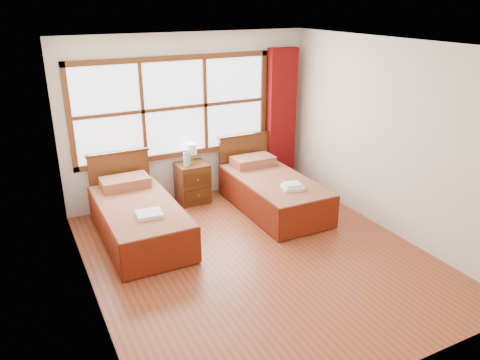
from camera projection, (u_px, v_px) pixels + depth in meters
name	position (u px, v px, depth m)	size (l,w,h in m)	color
floor	(258.00, 257.00, 5.93)	(4.50, 4.50, 0.00)	brown
ceiling	(261.00, 44.00, 4.98)	(4.50, 4.50, 0.00)	white
wall_back	(190.00, 118.00, 7.32)	(4.00, 4.00, 0.00)	silver
wall_left	(82.00, 189.00, 4.61)	(4.50, 4.50, 0.00)	silver
wall_right	(389.00, 138.00, 6.30)	(4.50, 4.50, 0.00)	silver
window	(175.00, 108.00, 7.11)	(3.16, 0.06, 1.56)	white
curtain	(281.00, 117.00, 7.93)	(0.50, 0.16, 2.30)	maroon
bed_left	(138.00, 218.00, 6.31)	(0.99, 2.01, 0.96)	#44250E
bed_right	(272.00, 191.00, 7.19)	(0.99, 2.01, 0.96)	#44250E
nightstand	(193.00, 183.00, 7.43)	(0.48, 0.47, 0.64)	#5A2F13
towels_left	(149.00, 214.00, 5.85)	(0.34, 0.30, 0.05)	white
towels_right	(293.00, 186.00, 6.68)	(0.34, 0.32, 0.09)	white
lamp	(192.00, 149.00, 7.27)	(0.16, 0.16, 0.32)	gold
bottle_near	(186.00, 159.00, 7.16)	(0.07, 0.07, 0.26)	silver
bottle_far	(188.00, 158.00, 7.24)	(0.06, 0.06, 0.23)	silver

